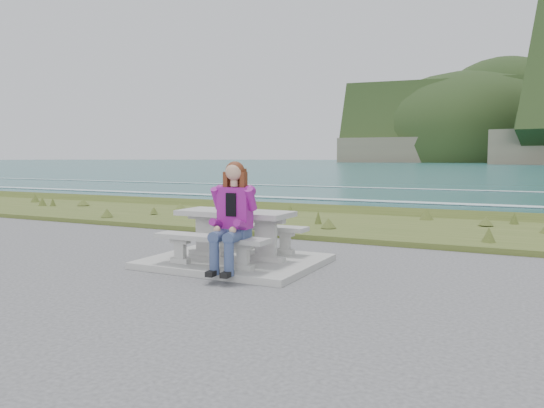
% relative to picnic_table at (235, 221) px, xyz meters
% --- Properties ---
extents(concrete_slab, '(2.60, 2.10, 0.10)m').
position_rel_picnic_table_xyz_m(concrete_slab, '(-0.00, 0.00, -0.63)').
color(concrete_slab, '#9B9B96').
rests_on(concrete_slab, ground).
extents(picnic_table, '(1.80, 0.75, 0.75)m').
position_rel_picnic_table_xyz_m(picnic_table, '(0.00, 0.00, 0.00)').
color(picnic_table, '#9B9B96').
rests_on(picnic_table, concrete_slab).
extents(bench_landward, '(1.80, 0.35, 0.45)m').
position_rel_picnic_table_xyz_m(bench_landward, '(0.00, -0.70, -0.23)').
color(bench_landward, '#9B9B96').
rests_on(bench_landward, concrete_slab).
extents(bench_seaward, '(1.80, 0.35, 0.45)m').
position_rel_picnic_table_xyz_m(bench_seaward, '(0.00, 0.70, -0.23)').
color(bench_seaward, '#9B9B96').
rests_on(bench_seaward, concrete_slab).
extents(grass_verge, '(160.00, 4.50, 0.22)m').
position_rel_picnic_table_xyz_m(grass_verge, '(-0.00, 5.00, -0.68)').
color(grass_verge, '#3D4E1D').
rests_on(grass_verge, ground).
extents(shore_drop, '(160.00, 0.80, 2.20)m').
position_rel_picnic_table_xyz_m(shore_drop, '(-0.00, 7.90, -0.68)').
color(shore_drop, '#695F4E').
rests_on(shore_drop, ground).
extents(ocean, '(1600.00, 1600.00, 0.09)m').
position_rel_picnic_table_xyz_m(ocean, '(-0.00, 25.09, -2.42)').
color(ocean, '#1E5657').
rests_on(ocean, ground).
extents(seated_woman, '(0.51, 0.82, 1.52)m').
position_rel_picnic_table_xyz_m(seated_woman, '(0.42, -0.84, -0.02)').
color(seated_woman, navy).
rests_on(seated_woman, concrete_slab).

